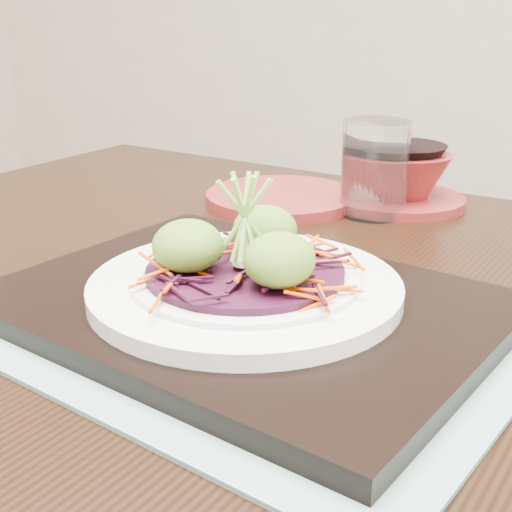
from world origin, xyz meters
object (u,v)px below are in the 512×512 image
at_px(dining_table, 317,398).
at_px(serving_tray, 245,306).
at_px(white_plate, 245,286).
at_px(terracotta_bowl_set, 403,182).
at_px(water_glass, 375,168).
at_px(terracotta_side_plate, 282,198).

xyz_separation_m(dining_table, serving_tray, (-0.04, -0.07, 0.11)).
distance_m(serving_tray, white_plate, 0.02).
relative_size(dining_table, terracotta_bowl_set, 7.27).
height_order(dining_table, terracotta_bowl_set, terracotta_bowl_set).
distance_m(water_glass, terracotta_bowl_set, 0.06).
bearing_deg(terracotta_bowl_set, dining_table, -89.02).
relative_size(white_plate, water_glass, 2.23).
bearing_deg(terracotta_side_plate, terracotta_bowl_set, 21.49).
bearing_deg(dining_table, serving_tray, -111.07).
xyz_separation_m(white_plate, terracotta_bowl_set, (0.03, 0.37, 0.00)).
bearing_deg(water_glass, terracotta_side_plate, 179.88).
bearing_deg(terracotta_side_plate, white_plate, -72.48).
xyz_separation_m(serving_tray, terracotta_side_plate, (-0.10, 0.31, -0.01)).
bearing_deg(water_glass, dining_table, -84.11).
bearing_deg(terracotta_side_plate, water_glass, -0.12).
height_order(water_glass, terracotta_bowl_set, water_glass).
bearing_deg(serving_tray, terracotta_side_plate, 120.21).
relative_size(serving_tray, terracotta_side_plate, 2.00).
bearing_deg(terracotta_bowl_set, water_glass, -111.35).
bearing_deg(water_glass, white_plate, -92.26).
relative_size(dining_table, white_plate, 5.37).
height_order(dining_table, water_glass, water_glass).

